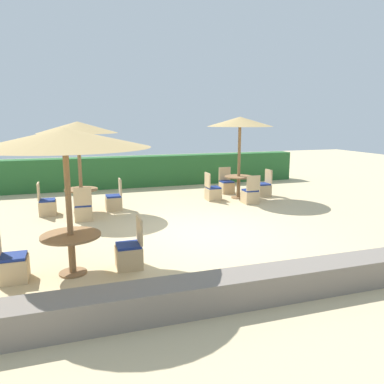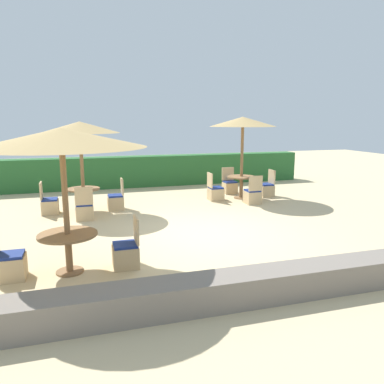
% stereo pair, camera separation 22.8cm
% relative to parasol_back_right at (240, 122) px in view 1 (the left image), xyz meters
% --- Properties ---
extents(ground_plane, '(40.00, 40.00, 0.00)m').
position_rel_parasol_back_right_xyz_m(ground_plane, '(-2.62, -3.48, -2.57)').
color(ground_plane, '#D1BA8C').
extents(hedge_row, '(13.00, 0.70, 1.22)m').
position_rel_parasol_back_right_xyz_m(hedge_row, '(-2.62, 3.31, -1.96)').
color(hedge_row, '#28602D').
rests_on(hedge_row, ground_plane).
extents(stone_border, '(10.00, 0.56, 0.45)m').
position_rel_parasol_back_right_xyz_m(stone_border, '(-2.62, -6.87, -2.34)').
color(stone_border, slate).
rests_on(stone_border, ground_plane).
extents(parasol_back_right, '(2.21, 2.21, 2.75)m').
position_rel_parasol_back_right_xyz_m(parasol_back_right, '(0.00, 0.00, 0.00)').
color(parasol_back_right, olive).
rests_on(parasol_back_right, ground_plane).
extents(round_table_back_right, '(0.95, 0.95, 0.76)m').
position_rel_parasol_back_right_xyz_m(round_table_back_right, '(-0.00, 0.00, -2.00)').
color(round_table_back_right, olive).
rests_on(round_table_back_right, ground_plane).
extents(patio_chair_back_right_north, '(0.46, 0.46, 0.93)m').
position_rel_parasol_back_right_xyz_m(patio_chair_back_right_north, '(-0.04, 0.94, -2.31)').
color(patio_chair_back_right_north, tan).
rests_on(patio_chair_back_right_north, ground_plane).
extents(patio_chair_back_right_south, '(0.46, 0.46, 0.93)m').
position_rel_parasol_back_right_xyz_m(patio_chair_back_right_south, '(0.01, -0.89, -2.31)').
color(patio_chair_back_right_south, tan).
rests_on(patio_chair_back_right_south, ground_plane).
extents(patio_chair_back_right_west, '(0.46, 0.46, 0.93)m').
position_rel_parasol_back_right_xyz_m(patio_chair_back_right_west, '(-0.97, -0.05, -2.31)').
color(patio_chair_back_right_west, tan).
rests_on(patio_chair_back_right_west, ground_plane).
extents(patio_chair_back_right_east, '(0.46, 0.46, 0.93)m').
position_rel_parasol_back_right_xyz_m(patio_chair_back_right_east, '(0.99, 0.04, -2.31)').
color(patio_chair_back_right_east, tan).
rests_on(patio_chair_back_right_east, ground_plane).
extents(parasol_front_left, '(2.84, 2.84, 2.53)m').
position_rel_parasol_back_right_xyz_m(parasol_front_left, '(-5.50, -4.98, -0.21)').
color(parasol_front_left, olive).
rests_on(parasol_front_left, ground_plane).
extents(round_table_front_left, '(1.02, 1.02, 0.71)m').
position_rel_parasol_back_right_xyz_m(round_table_front_left, '(-5.50, -4.98, -2.01)').
color(round_table_front_left, olive).
rests_on(round_table_front_left, ground_plane).
extents(patio_chair_front_left_west, '(0.46, 0.46, 0.93)m').
position_rel_parasol_back_right_xyz_m(patio_chair_front_left_west, '(-6.46, -4.99, -2.31)').
color(patio_chair_front_left_west, tan).
rests_on(patio_chair_front_left_west, ground_plane).
extents(patio_chair_front_left_east, '(0.46, 0.46, 0.93)m').
position_rel_parasol_back_right_xyz_m(patio_chair_front_left_east, '(-4.50, -5.01, -2.31)').
color(patio_chair_front_left_east, tan).
rests_on(patio_chair_front_left_east, ground_plane).
extents(parasol_back_left, '(2.22, 2.22, 2.61)m').
position_rel_parasol_back_right_xyz_m(parasol_back_left, '(-5.19, -0.47, -0.14)').
color(parasol_back_left, olive).
rests_on(parasol_back_left, ground_plane).
extents(round_table_back_left, '(0.94, 0.94, 0.70)m').
position_rel_parasol_back_right_xyz_m(round_table_back_left, '(-5.19, -0.47, -2.04)').
color(round_table_back_left, olive).
rests_on(round_table_back_left, ground_plane).
extents(patio_chair_back_left_south, '(0.46, 0.46, 0.93)m').
position_rel_parasol_back_right_xyz_m(patio_chair_back_left_south, '(-5.19, -1.38, -2.31)').
color(patio_chair_back_left_south, tan).
rests_on(patio_chair_back_left_south, ground_plane).
extents(patio_chair_back_left_east, '(0.46, 0.46, 0.93)m').
position_rel_parasol_back_right_xyz_m(patio_chair_back_left_east, '(-4.27, -0.44, -2.31)').
color(patio_chair_back_left_east, tan).
rests_on(patio_chair_back_left_east, ground_plane).
extents(patio_chair_back_left_west, '(0.46, 0.46, 0.93)m').
position_rel_parasol_back_right_xyz_m(patio_chair_back_left_west, '(-6.15, -0.45, -2.31)').
color(patio_chair_back_left_west, tan).
rests_on(patio_chair_back_left_west, ground_plane).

